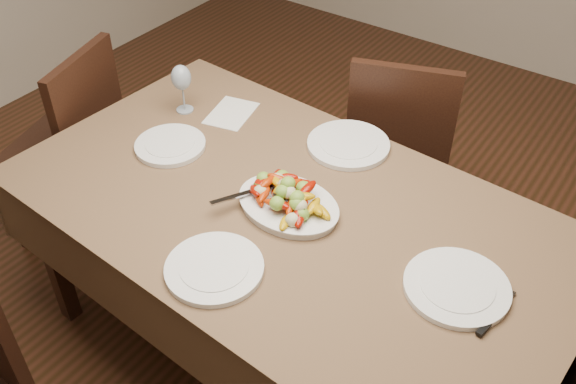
% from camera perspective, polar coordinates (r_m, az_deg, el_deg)
% --- Properties ---
extents(dining_table, '(1.90, 1.16, 0.76)m').
position_cam_1_polar(dining_table, '(2.31, 0.00, -8.41)').
color(dining_table, brown).
rests_on(dining_table, ground).
extents(chair_far, '(0.54, 0.54, 0.95)m').
position_cam_1_polar(chair_far, '(2.85, 9.95, 4.30)').
color(chair_far, black).
rests_on(chair_far, ground).
extents(chair_left, '(0.52, 0.52, 0.95)m').
position_cam_1_polar(chair_left, '(2.94, -19.53, 3.66)').
color(chair_left, black).
rests_on(chair_left, ground).
extents(serving_platter, '(0.35, 0.27, 0.02)m').
position_cam_1_polar(serving_platter, '(2.03, 0.04, -1.29)').
color(serving_platter, white).
rests_on(serving_platter, dining_table).
extents(roasted_vegetables, '(0.29, 0.20, 0.09)m').
position_cam_1_polar(roasted_vegetables, '(1.99, 0.04, -0.06)').
color(roasted_vegetables, '#820E02').
rests_on(roasted_vegetables, serving_platter).
extents(serving_spoon, '(0.28, 0.16, 0.03)m').
position_cam_1_polar(serving_spoon, '(2.02, -2.07, -0.28)').
color(serving_spoon, '#9EA0A8').
rests_on(serving_spoon, serving_platter).
extents(plate_left, '(0.25, 0.25, 0.02)m').
position_cam_1_polar(plate_left, '(2.33, -10.42, 4.09)').
color(plate_left, white).
rests_on(plate_left, dining_table).
extents(plate_right, '(0.30, 0.30, 0.02)m').
position_cam_1_polar(plate_right, '(1.85, 14.76, -8.18)').
color(plate_right, white).
rests_on(plate_right, dining_table).
extents(plate_far, '(0.30, 0.30, 0.02)m').
position_cam_1_polar(plate_far, '(2.31, 5.39, 4.20)').
color(plate_far, white).
rests_on(plate_far, dining_table).
extents(plate_near, '(0.28, 0.28, 0.02)m').
position_cam_1_polar(plate_near, '(1.85, -6.56, -6.77)').
color(plate_near, white).
rests_on(plate_near, dining_table).
extents(wine_glass, '(0.08, 0.08, 0.20)m').
position_cam_1_polar(wine_glass, '(2.48, -9.38, 9.17)').
color(wine_glass, '#8C99A5').
rests_on(wine_glass, dining_table).
extents(menu_card, '(0.19, 0.24, 0.00)m').
position_cam_1_polar(menu_card, '(2.49, -5.07, 6.99)').
color(menu_card, silver).
rests_on(menu_card, dining_table).
extents(table_knife, '(0.05, 0.20, 0.01)m').
position_cam_1_polar(table_knife, '(1.82, 17.89, -10.41)').
color(table_knife, '#9EA0A8').
rests_on(table_knife, dining_table).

